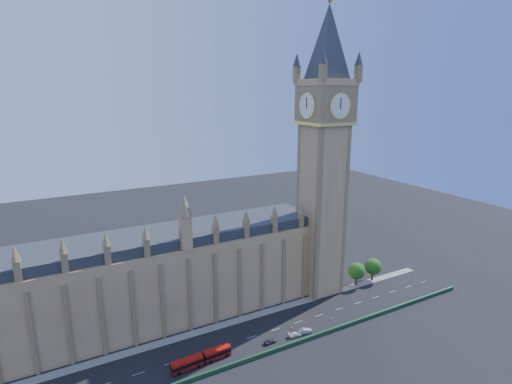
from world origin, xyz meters
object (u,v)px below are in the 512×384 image
red_bus (201,359)px  car_white (295,334)px  car_silver (305,331)px  car_grey (270,341)px

red_bus → car_white: size_ratio=3.84×
car_silver → car_white: bearing=95.2°
red_bus → car_silver: red_bus is taller
car_grey → car_white: size_ratio=0.88×
red_bus → car_silver: 31.23m
car_grey → car_silver: (11.20, -0.77, 0.10)m
red_bus → car_grey: bearing=-5.9°
car_grey → car_white: 8.03m
car_grey → car_white: car_grey is taller
car_white → car_silver: bearing=-85.7°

